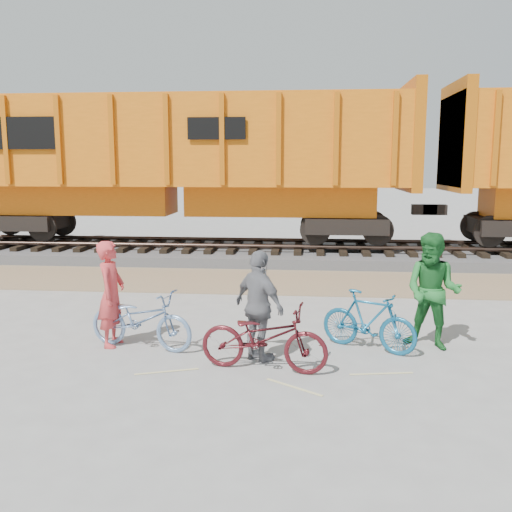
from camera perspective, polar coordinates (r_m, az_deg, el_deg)
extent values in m
plane|color=#9E9E99|center=(8.84, -1.23, -9.89)|extent=(120.00, 120.00, 0.00)
cube|color=#92795A|center=(14.13, 1.32, -2.54)|extent=(120.00, 3.00, 0.02)
cube|color=slate|center=(17.54, 2.12, 0.24)|extent=(120.00, 4.00, 0.30)
cube|color=black|center=(19.01, -17.84, 1.14)|extent=(0.22, 2.60, 0.12)
cube|color=black|center=(17.51, 2.13, 0.92)|extent=(0.22, 2.60, 0.12)
cube|color=black|center=(18.34, 22.85, 0.57)|extent=(0.22, 2.60, 0.12)
cylinder|color=#382821|center=(16.78, 1.99, 0.97)|extent=(120.00, 0.12, 0.12)
cylinder|color=#382821|center=(18.20, 2.26, 1.62)|extent=(120.00, 0.12, 0.12)
cube|color=black|center=(17.85, -7.50, 2.88)|extent=(11.20, 2.20, 0.80)
cube|color=orange|center=(17.78, -7.56, 5.61)|extent=(11.76, 1.65, 0.90)
cube|color=orange|center=(17.75, -7.68, 11.25)|extent=(14.00, 3.00, 2.60)
cube|color=#B4570B|center=(17.55, 15.13, 11.37)|extent=(0.30, 3.06, 3.10)
cube|color=black|center=(17.73, -22.51, 11.29)|extent=(2.20, 0.04, 0.90)
cube|color=#B4570B|center=(17.81, 19.34, 11.13)|extent=(0.30, 3.06, 3.10)
imported|color=#6C8EBA|center=(9.22, -11.44, -6.23)|extent=(1.88, 1.05, 0.94)
imported|color=#145C85|center=(9.12, 11.19, -6.37)|extent=(1.59, 1.15, 0.94)
imported|color=#4D1319|center=(8.09, 0.79, -8.15)|extent=(1.90, 0.92, 0.96)
imported|color=#D53B3D|center=(9.37, -14.27, -3.68)|extent=(0.41, 0.62, 1.70)
imported|color=#1F6B2A|center=(9.36, 17.27, -3.38)|extent=(1.11, 1.03, 1.84)
imported|color=slate|center=(8.39, 0.33, -5.04)|extent=(0.98, 0.96, 1.66)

